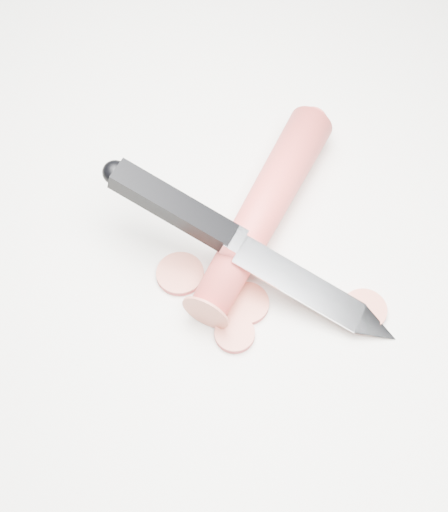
# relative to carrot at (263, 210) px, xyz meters

# --- Properties ---
(ground) EXTENTS (2.40, 2.40, 0.00)m
(ground) POSITION_rel_carrot_xyz_m (0.01, -0.03, -0.02)
(ground) COLOR silver
(ground) RESTS_ON ground
(carrot) EXTENTS (0.07, 0.21, 0.03)m
(carrot) POSITION_rel_carrot_xyz_m (0.00, 0.00, 0.00)
(carrot) COLOR red
(carrot) RESTS_ON ground
(carrot_slice_0) EXTENTS (0.04, 0.04, 0.01)m
(carrot_slice_0) POSITION_rel_carrot_xyz_m (-0.05, -0.07, -0.02)
(carrot_slice_0) COLOR #C45E48
(carrot_slice_0) RESTS_ON ground
(carrot_slice_1) EXTENTS (0.03, 0.03, 0.01)m
(carrot_slice_1) POSITION_rel_carrot_xyz_m (0.00, -0.11, -0.02)
(carrot_slice_1) COLOR #C45E48
(carrot_slice_1) RESTS_ON ground
(carrot_slice_2) EXTENTS (0.04, 0.04, 0.01)m
(carrot_slice_2) POSITION_rel_carrot_xyz_m (0.01, -0.08, -0.02)
(carrot_slice_2) COLOR #C45E48
(carrot_slice_2) RESTS_ON ground
(carrot_slice_3) EXTENTS (0.04, 0.04, 0.01)m
(carrot_slice_3) POSITION_rel_carrot_xyz_m (0.10, -0.06, -0.02)
(carrot_slice_3) COLOR #C45E48
(carrot_slice_3) RESTS_ON ground
(carrot_slice_4) EXTENTS (0.04, 0.04, 0.01)m
(carrot_slice_4) POSITION_rel_carrot_xyz_m (-0.01, -0.03, -0.02)
(carrot_slice_4) COLOR #C45E48
(carrot_slice_4) RESTS_ON ground
(kitchen_knife) EXTENTS (0.26, 0.08, 0.08)m
(kitchen_knife) POSITION_rel_carrot_xyz_m (0.00, -0.05, 0.02)
(kitchen_knife) COLOR silver
(kitchen_knife) RESTS_ON ground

